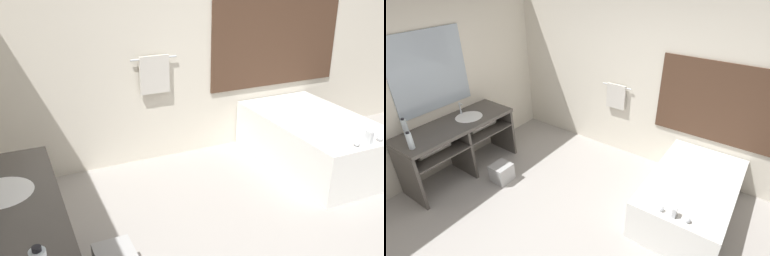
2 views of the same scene
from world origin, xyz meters
The scene contains 9 objects.
ground_plane centered at (0.00, 0.00, 0.00)m, with size 16.00×16.00×0.00m, color #A8A39E.
wall_back_with_blinds centered at (0.04, 2.23, 1.34)m, with size 7.40×0.13×2.70m.
wall_left_with_mirror centered at (-2.23, 0.01, 1.35)m, with size 0.08×7.40×2.70m.
vanity_counter centered at (-1.86, 0.31, 0.62)m, with size 0.65×1.64×0.85m.
sink_faucet centered at (-2.04, 0.52, 0.93)m, with size 0.09×0.04×0.18m.
bathtub centered at (1.23, 1.37, 0.29)m, with size 0.99×1.64×0.65m.
water_bottle_1 centered at (-2.10, -0.28, 0.96)m, with size 0.07×0.07×0.24m.
water_bottle_2 centered at (-1.73, -0.42, 0.95)m, with size 0.07×0.07×0.23m.
waste_bin centered at (-1.23, 0.46, 0.13)m, with size 0.27×0.27×0.26m.
Camera 2 is at (1.70, -1.79, 2.86)m, focal length 28.00 mm.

